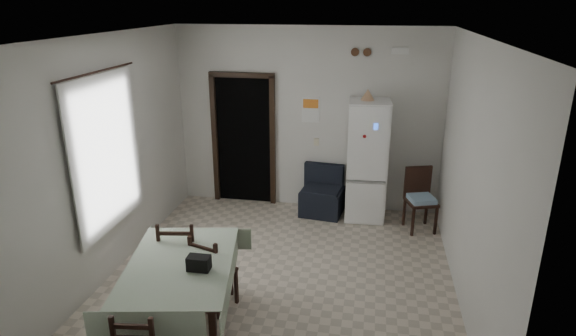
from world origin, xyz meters
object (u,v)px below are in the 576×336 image
(fridge, at_px, (367,161))
(navy_seat, at_px, (322,191))
(corner_chair, at_px, (421,201))
(dining_table, at_px, (183,298))
(dining_chair_far_left, at_px, (182,258))
(dining_chair_far_right, at_px, (214,271))

(fridge, height_order, navy_seat, fridge)
(fridge, bearing_deg, corner_chair, -24.03)
(fridge, bearing_deg, dining_table, -121.53)
(fridge, bearing_deg, dining_chair_far_left, -130.63)
(navy_seat, bearing_deg, dining_table, -101.48)
(fridge, relative_size, corner_chair, 1.98)
(dining_chair_far_right, bearing_deg, fridge, -101.72)
(navy_seat, xyz_separation_m, dining_chair_far_left, (-1.32, -2.55, 0.12))
(dining_chair_far_right, bearing_deg, dining_table, 87.91)
(dining_chair_far_left, bearing_deg, navy_seat, -126.05)
(navy_seat, relative_size, dining_chair_far_right, 0.84)
(fridge, bearing_deg, navy_seat, 177.28)
(dining_table, height_order, dining_chair_far_right, dining_chair_far_right)
(dining_table, distance_m, dining_chair_far_right, 0.51)
(fridge, height_order, dining_chair_far_left, fridge)
(fridge, xyz_separation_m, corner_chair, (0.82, -0.32, -0.46))
(navy_seat, xyz_separation_m, dining_chair_far_right, (-0.89, -2.69, 0.07))
(corner_chair, height_order, dining_chair_far_right, corner_chair)
(fridge, xyz_separation_m, dining_chair_far_right, (-1.56, -2.69, -0.47))
(navy_seat, bearing_deg, dining_chair_far_left, -110.11)
(corner_chair, distance_m, dining_chair_far_left, 3.59)
(navy_seat, bearing_deg, corner_chair, -4.94)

